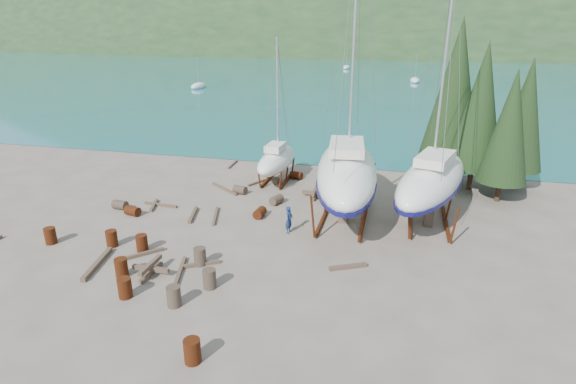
% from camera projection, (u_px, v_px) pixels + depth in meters
% --- Properties ---
extents(ground, '(600.00, 600.00, 0.00)m').
position_uv_depth(ground, '(245.00, 244.00, 23.56)').
color(ground, '#5F544B').
rests_on(ground, ground).
extents(bay_water, '(700.00, 700.00, 0.00)m').
position_uv_depth(bay_water, '(394.00, 45.00, 310.80)').
color(bay_water, '#1A7786').
rests_on(bay_water, ground).
extents(far_hill, '(800.00, 360.00, 110.00)m').
position_uv_depth(far_hill, '(394.00, 44.00, 315.36)').
color(far_hill, '#1B3319').
rests_on(far_hill, ground).
extents(far_house_left, '(6.60, 5.60, 5.60)m').
position_uv_depth(far_house_left, '(256.00, 46.00, 209.34)').
color(far_house_left, beige).
rests_on(far_house_left, ground).
extents(far_house_center, '(6.60, 5.60, 5.60)m').
position_uv_depth(far_house_center, '(341.00, 47.00, 200.32)').
color(far_house_center, beige).
rests_on(far_house_center, ground).
extents(far_house_right, '(6.60, 5.60, 5.60)m').
position_uv_depth(far_house_right, '(460.00, 48.00, 189.06)').
color(far_house_right, beige).
rests_on(far_house_right, ground).
extents(cypress_near_right, '(3.60, 3.60, 10.00)m').
position_uv_depth(cypress_near_right, '(481.00, 107.00, 29.70)').
color(cypress_near_right, black).
rests_on(cypress_near_right, ground).
extents(cypress_mid_right, '(3.06, 3.06, 8.50)m').
position_uv_depth(cypress_mid_right, '(509.00, 127.00, 27.84)').
color(cypress_mid_right, black).
rests_on(cypress_mid_right, ground).
extents(cypress_back_left, '(4.14, 4.14, 11.50)m').
position_uv_depth(cypress_back_left, '(455.00, 89.00, 31.57)').
color(cypress_back_left, black).
rests_on(cypress_back_left, ground).
extents(cypress_far_right, '(3.24, 3.24, 9.00)m').
position_uv_depth(cypress_far_right, '(525.00, 115.00, 30.14)').
color(cypress_far_right, black).
rests_on(cypress_far_right, ground).
extents(moored_boat_left, '(2.00, 5.00, 6.05)m').
position_uv_depth(moored_boat_left, '(198.00, 86.00, 84.90)').
color(moored_boat_left, white).
rests_on(moored_boat_left, ground).
extents(moored_boat_mid, '(2.00, 5.00, 6.05)m').
position_uv_depth(moored_boat_mid, '(415.00, 80.00, 94.13)').
color(moored_boat_mid, white).
rests_on(moored_boat_mid, ground).
extents(moored_boat_far, '(2.00, 5.00, 6.05)m').
position_uv_depth(moored_boat_far, '(346.00, 67.00, 125.54)').
color(moored_boat_far, white).
rests_on(moored_boat_far, ground).
extents(large_sailboat_near, '(4.62, 11.88, 18.25)m').
position_uv_depth(large_sailboat_near, '(347.00, 171.00, 25.93)').
color(large_sailboat_near, white).
rests_on(large_sailboat_near, ground).
extents(large_sailboat_far, '(5.71, 10.38, 15.77)m').
position_uv_depth(large_sailboat_far, '(432.00, 180.00, 25.52)').
color(large_sailboat_far, white).
rests_on(large_sailboat_far, ground).
extents(small_sailboat_shore, '(2.34, 6.43, 10.14)m').
position_uv_depth(small_sailboat_shore, '(277.00, 160.00, 32.65)').
color(small_sailboat_shore, white).
rests_on(small_sailboat_shore, ground).
extents(worker, '(0.46, 0.62, 1.55)m').
position_uv_depth(worker, '(289.00, 220.00, 24.68)').
color(worker, navy).
rests_on(worker, ground).
extents(drum_0, '(0.58, 0.58, 0.88)m').
position_uv_depth(drum_0, '(50.00, 236.00, 23.54)').
color(drum_0, '#55220E').
rests_on(drum_0, ground).
extents(drum_2, '(0.98, 0.75, 0.58)m').
position_uv_depth(drum_2, '(133.00, 211.00, 27.10)').
color(drum_2, '#55220E').
rests_on(drum_2, ground).
extents(drum_4, '(1.01, 0.80, 0.58)m').
position_uv_depth(drum_4, '(296.00, 175.00, 33.71)').
color(drum_4, '#55220E').
rests_on(drum_4, ground).
extents(drum_5, '(0.58, 0.58, 0.88)m').
position_uv_depth(drum_5, '(209.00, 279.00, 19.50)').
color(drum_5, '#2D2823').
rests_on(drum_5, ground).
extents(drum_6, '(0.65, 0.93, 0.58)m').
position_uv_depth(drum_6, '(260.00, 213.00, 26.86)').
color(drum_6, '#55220E').
rests_on(drum_6, ground).
extents(drum_7, '(0.58, 0.58, 0.88)m').
position_uv_depth(drum_7, '(192.00, 351.00, 15.13)').
color(drum_7, '#55220E').
rests_on(drum_7, ground).
extents(drum_8, '(0.58, 0.58, 0.88)m').
position_uv_depth(drum_8, '(112.00, 238.00, 23.23)').
color(drum_8, '#55220E').
rests_on(drum_8, ground).
extents(drum_9, '(0.99, 0.77, 0.58)m').
position_uv_depth(drum_9, '(240.00, 190.00, 30.67)').
color(drum_9, '#2D2823').
rests_on(drum_9, ground).
extents(drum_10, '(0.58, 0.58, 0.88)m').
position_uv_depth(drum_10, '(125.00, 288.00, 18.81)').
color(drum_10, '#55220E').
rests_on(drum_10, ground).
extents(drum_11, '(0.87, 1.03, 0.58)m').
position_uv_depth(drum_11, '(277.00, 200.00, 28.89)').
color(drum_11, '#2D2823').
rests_on(drum_11, ground).
extents(drum_13, '(0.58, 0.58, 0.88)m').
position_uv_depth(drum_13, '(121.00, 267.00, 20.41)').
color(drum_13, '#55220E').
rests_on(drum_13, ground).
extents(drum_14, '(0.58, 0.58, 0.88)m').
position_uv_depth(drum_14, '(142.00, 243.00, 22.73)').
color(drum_14, '#55220E').
rests_on(drum_14, ground).
extents(drum_15, '(0.93, 0.66, 0.58)m').
position_uv_depth(drum_15, '(120.00, 205.00, 28.06)').
color(drum_15, '#2D2823').
rests_on(drum_15, ground).
extents(drum_16, '(0.58, 0.58, 0.88)m').
position_uv_depth(drum_16, '(200.00, 257.00, 21.39)').
color(drum_16, '#2D2823').
rests_on(drum_16, ground).
extents(drum_17, '(0.58, 0.58, 0.88)m').
position_uv_depth(drum_17, '(174.00, 296.00, 18.22)').
color(drum_17, '#2D2823').
rests_on(drum_17, ground).
extents(timber_0, '(0.23, 2.25, 0.14)m').
position_uv_depth(timber_0, '(233.00, 164.00, 37.18)').
color(timber_0, brown).
rests_on(timber_0, ground).
extents(timber_1, '(1.74, 1.01, 0.19)m').
position_uv_depth(timber_1, '(348.00, 267.00, 21.17)').
color(timber_1, brown).
rests_on(timber_1, ground).
extents(timber_4, '(0.77, 1.92, 0.17)m').
position_uv_depth(timber_4, '(154.00, 205.00, 28.54)').
color(timber_4, brown).
rests_on(timber_4, ground).
extents(timber_5, '(0.92, 2.65, 0.16)m').
position_uv_depth(timber_5, '(180.00, 272.00, 20.74)').
color(timber_5, brown).
rests_on(timber_5, ground).
extents(timber_7, '(1.59, 1.07, 0.17)m').
position_uv_depth(timber_7, '(201.00, 264.00, 21.42)').
color(timber_7, brown).
rests_on(timber_7, ground).
extents(timber_8, '(0.76, 2.25, 0.19)m').
position_uv_depth(timber_8, '(193.00, 215.00, 27.05)').
color(timber_8, brown).
rests_on(timber_8, ground).
extents(timber_9, '(1.16, 2.02, 0.15)m').
position_uv_depth(timber_9, '(259.00, 182.00, 32.91)').
color(timber_9, brown).
rests_on(timber_9, ground).
extents(timber_10, '(2.57, 1.98, 0.16)m').
position_uv_depth(timber_10, '(224.00, 189.00, 31.47)').
color(timber_10, brown).
rests_on(timber_10, ground).
extents(timber_11, '(0.93, 2.58, 0.15)m').
position_uv_depth(timber_11, '(215.00, 216.00, 26.94)').
color(timber_11, brown).
rests_on(timber_11, ground).
extents(timber_12, '(1.71, 1.83, 0.17)m').
position_uv_depth(timber_12, '(141.00, 254.00, 22.33)').
color(timber_12, brown).
rests_on(timber_12, ground).
extents(timber_16, '(0.85, 3.01, 0.23)m').
position_uv_depth(timber_16, '(97.00, 264.00, 21.40)').
color(timber_16, brown).
rests_on(timber_16, ground).
extents(timber_17, '(2.32, 0.33, 0.16)m').
position_uv_depth(timber_17, '(161.00, 205.00, 28.62)').
color(timber_17, brown).
rests_on(timber_17, ground).
extents(timber_pile_fore, '(1.80, 1.80, 0.60)m').
position_uv_depth(timber_pile_fore, '(151.00, 269.00, 20.59)').
color(timber_pile_fore, brown).
rests_on(timber_pile_fore, ground).
extents(timber_pile_aft, '(1.80, 1.80, 0.60)m').
position_uv_depth(timber_pile_aft, '(315.00, 193.00, 30.06)').
color(timber_pile_aft, brown).
rests_on(timber_pile_aft, ground).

